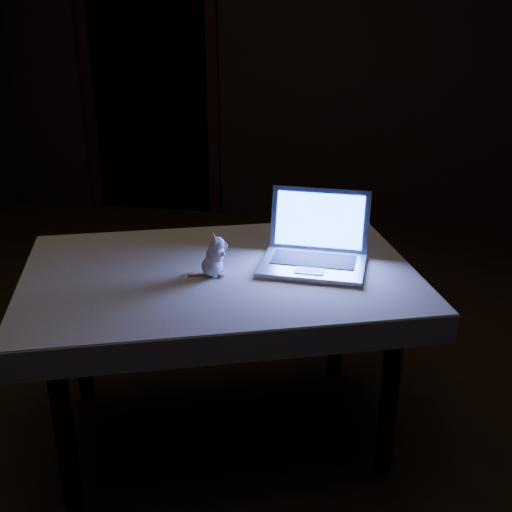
# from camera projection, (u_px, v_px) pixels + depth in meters

# --- Properties ---
(floor) EXTENTS (5.00, 5.00, 0.00)m
(floor) POSITION_uv_depth(u_px,v_px,m) (201.00, 407.00, 2.68)
(floor) COLOR black
(floor) RESTS_ON ground
(back_wall) EXTENTS (4.50, 0.04, 2.60)m
(back_wall) POSITION_uv_depth(u_px,v_px,m) (297.00, 40.00, 4.44)
(back_wall) COLOR black
(back_wall) RESTS_ON ground
(doorway) EXTENTS (1.06, 0.36, 2.13)m
(doorway) POSITION_uv_depth(u_px,v_px,m) (150.00, 71.00, 4.74)
(doorway) COLOR black
(doorway) RESTS_ON back_wall
(table) EXTENTS (1.49, 1.23, 0.68)m
(table) POSITION_uv_depth(u_px,v_px,m) (222.00, 355.00, 2.41)
(table) COLOR black
(table) RESTS_ON floor
(tablecloth) EXTENTS (1.53, 1.17, 0.10)m
(tablecloth) POSITION_uv_depth(u_px,v_px,m) (236.00, 285.00, 2.28)
(tablecloth) COLOR beige
(tablecloth) RESTS_ON table
(laptop) EXTENTS (0.37, 0.33, 0.25)m
(laptop) POSITION_uv_depth(u_px,v_px,m) (314.00, 235.00, 2.25)
(laptop) COLOR #A8A8AD
(laptop) RESTS_ON tablecloth
(plush_mouse) EXTENTS (0.13, 0.13, 0.15)m
(plush_mouse) POSITION_uv_depth(u_px,v_px,m) (212.00, 255.00, 2.21)
(plush_mouse) COLOR silver
(plush_mouse) RESTS_ON tablecloth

